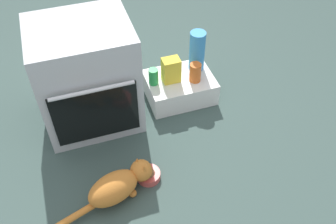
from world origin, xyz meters
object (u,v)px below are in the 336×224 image
at_px(cat, 118,185).
at_px(sauce_jar, 195,72).
at_px(oven, 87,77).
at_px(soda_can, 153,77).
at_px(water_bottle, 197,51).
at_px(pantry_cabinet, 180,87).
at_px(snack_bag, 171,70).
at_px(food_bowl, 149,175).

xyz_separation_m(cat, sauce_jar, (0.70, 0.63, 0.14)).
height_order(oven, sauce_jar, oven).
height_order(sauce_jar, soda_can, sauce_jar).
height_order(oven, water_bottle, oven).
height_order(pantry_cabinet, water_bottle, water_bottle).
bearing_deg(snack_bag, sauce_jar, -18.69).
xyz_separation_m(snack_bag, water_bottle, (0.22, 0.07, 0.06)).
distance_m(cat, sauce_jar, 0.96).
height_order(cat, soda_can, soda_can).
height_order(water_bottle, soda_can, water_bottle).
xyz_separation_m(pantry_cabinet, food_bowl, (-0.42, -0.62, -0.06)).
relative_size(pantry_cabinet, snack_bag, 2.62).
height_order(pantry_cabinet, food_bowl, pantry_cabinet).
height_order(sauce_jar, water_bottle, water_bottle).
distance_m(oven, snack_bag, 0.57).
xyz_separation_m(food_bowl, water_bottle, (0.57, 0.69, 0.30)).
distance_m(oven, water_bottle, 0.79).
relative_size(water_bottle, soda_can, 2.50).
relative_size(pantry_cabinet, water_bottle, 1.57).
distance_m(water_bottle, soda_can, 0.36).
bearing_deg(pantry_cabinet, food_bowl, -123.97).
bearing_deg(cat, food_bowl, -0.00).
xyz_separation_m(oven, cat, (0.02, -0.68, -0.26)).
bearing_deg(oven, sauce_jar, -3.86).
height_order(cat, snack_bag, snack_bag).
xyz_separation_m(sauce_jar, snack_bag, (-0.16, 0.05, 0.02)).
xyz_separation_m(pantry_cabinet, soda_can, (-0.19, 0.01, 0.15)).
height_order(pantry_cabinet, snack_bag, snack_bag).
height_order(pantry_cabinet, cat, cat).
xyz_separation_m(cat, water_bottle, (0.76, 0.76, 0.22)).
xyz_separation_m(food_bowl, sauce_jar, (0.51, 0.57, 0.22)).
bearing_deg(food_bowl, cat, -161.75).
bearing_deg(soda_can, sauce_jar, -12.06).
bearing_deg(soda_can, water_bottle, 10.99).
xyz_separation_m(pantry_cabinet, snack_bag, (-0.07, 0.00, 0.18)).
relative_size(snack_bag, soda_can, 1.50).
bearing_deg(water_bottle, food_bowl, -129.28).
xyz_separation_m(pantry_cabinet, sauce_jar, (0.09, -0.05, 0.16)).
height_order(sauce_jar, snack_bag, snack_bag).
height_order(food_bowl, soda_can, soda_can).
bearing_deg(water_bottle, oven, -174.30).
bearing_deg(water_bottle, sauce_jar, -114.68).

